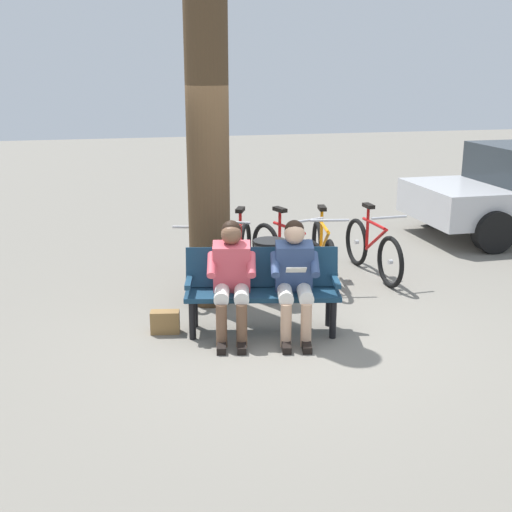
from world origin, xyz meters
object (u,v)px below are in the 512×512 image
(person_reading, at_px, (295,274))
(person_companion, at_px, (232,274))
(bicycle_green, at_px, (287,254))
(bicycle_purple, at_px, (373,249))
(bicycle_black, at_px, (238,255))
(bench, at_px, (262,284))
(bicycle_orange, at_px, (323,252))
(bicycle_blue, at_px, (199,260))
(handbag, at_px, (165,322))
(tree_trunk, at_px, (207,127))
(litter_bin, at_px, (270,270))

(person_reading, xyz_separation_m, person_companion, (0.63, -0.13, -0.00))
(person_reading, relative_size, bicycle_green, 0.75)
(bicycle_purple, height_order, bicycle_black, same)
(bicycle_purple, bearing_deg, bench, -54.11)
(person_companion, bearing_deg, person_reading, 179.95)
(person_reading, xyz_separation_m, bicycle_orange, (-0.89, -1.75, -0.31))
(bicycle_green, xyz_separation_m, bicycle_blue, (1.16, 0.03, 0.00))
(handbag, height_order, bicycle_blue, bicycle_blue)
(person_companion, relative_size, tree_trunk, 0.29)
(bench, xyz_separation_m, bicycle_green, (-0.71, -1.56, -0.15))
(tree_trunk, bearing_deg, person_companion, 92.92)
(handbag, bearing_deg, person_companion, 161.70)
(bicycle_orange, bearing_deg, bicycle_green, -85.27)
(tree_trunk, bearing_deg, bicycle_orange, -160.66)
(person_companion, height_order, bicycle_green, person_companion)
(handbag, distance_m, bicycle_purple, 3.21)
(bicycle_green, bearing_deg, bicycle_black, -118.40)
(bicycle_purple, height_order, bicycle_orange, same)
(bicycle_green, relative_size, bicycle_blue, 0.99)
(bicycle_green, relative_size, bicycle_black, 1.02)
(person_companion, relative_size, bicycle_green, 0.75)
(person_companion, height_order, bicycle_blue, person_companion)
(person_reading, bearing_deg, litter_bin, -79.43)
(bicycle_blue, bearing_deg, bicycle_orange, 106.26)
(bicycle_orange, height_order, bicycle_blue, same)
(handbag, bearing_deg, litter_bin, -149.94)
(bicycle_black, bearing_deg, bicycle_purple, 108.00)
(bicycle_purple, xyz_separation_m, bicycle_orange, (0.68, -0.01, 0.00))
(tree_trunk, distance_m, litter_bin, 1.82)
(bicycle_green, bearing_deg, bicycle_orange, 66.36)
(tree_trunk, height_order, bicycle_orange, tree_trunk)
(person_companion, relative_size, bicycle_blue, 0.74)
(handbag, xyz_separation_m, bicycle_orange, (-2.19, -1.40, 0.24))
(tree_trunk, bearing_deg, bicycle_purple, -166.40)
(litter_bin, distance_m, bicycle_purple, 1.68)
(litter_bin, xyz_separation_m, bicycle_blue, (0.76, -0.64, -0.01))
(bicycle_purple, bearing_deg, bicycle_orange, -93.81)
(bicycle_purple, bearing_deg, bicycle_black, -97.93)
(tree_trunk, height_order, bicycle_blue, tree_trunk)
(litter_bin, relative_size, bicycle_blue, 0.45)
(bicycle_purple, bearing_deg, bicycle_green, -95.41)
(person_companion, bearing_deg, bench, -152.63)
(litter_bin, bearing_deg, person_reading, 88.97)
(tree_trunk, relative_size, bicycle_orange, 2.45)
(bench, relative_size, bicycle_purple, 0.99)
(bicycle_orange, bearing_deg, person_companion, -34.01)
(bicycle_purple, bearing_deg, litter_bin, -71.30)
(handbag, height_order, bicycle_black, bicycle_black)
(tree_trunk, bearing_deg, bicycle_blue, -84.22)
(handbag, bearing_deg, bicycle_blue, -111.79)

